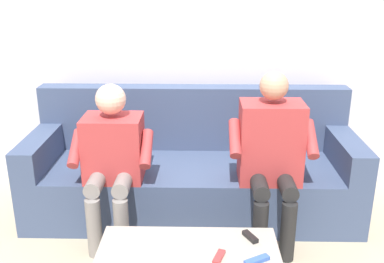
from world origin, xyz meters
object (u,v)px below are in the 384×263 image
(couch, at_px, (192,171))
(remote_red, at_px, (219,257))
(remote_blue, at_px, (257,260))
(remote_black, at_px, (250,237))
(person_right_seated, at_px, (112,154))
(person_left_seated, at_px, (271,149))

(couch, height_order, remote_red, couch)
(couch, distance_m, remote_blue, 1.26)
(remote_red, distance_m, remote_black, 0.27)
(person_right_seated, relative_size, remote_red, 9.10)
(couch, xyz_separation_m, remote_blue, (-0.36, 1.21, 0.04))
(couch, height_order, person_left_seated, person_left_seated)
(couch, xyz_separation_m, person_left_seated, (-0.54, 0.39, 0.35))
(remote_black, bearing_deg, person_right_seated, 27.93)
(person_right_seated, distance_m, remote_red, 1.09)
(couch, bearing_deg, remote_blue, 106.73)
(person_right_seated, relative_size, remote_black, 9.22)
(person_left_seated, bearing_deg, remote_red, 64.64)
(person_left_seated, height_order, remote_black, person_left_seated)
(remote_blue, relative_size, remote_black, 1.22)
(remote_black, bearing_deg, person_left_seated, -45.65)
(remote_blue, bearing_deg, person_right_seated, -72.00)
(couch, distance_m, person_right_seated, 0.73)
(person_left_seated, height_order, person_right_seated, person_left_seated)
(remote_red, bearing_deg, couch, 26.79)
(person_left_seated, relative_size, remote_blue, 8.23)
(couch, relative_size, person_right_seated, 2.27)
(person_right_seated, height_order, remote_black, person_right_seated)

